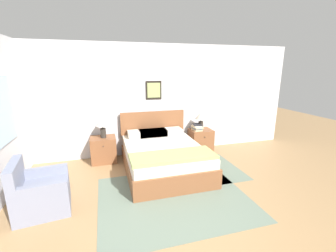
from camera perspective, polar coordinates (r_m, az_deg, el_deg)
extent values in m
plane|color=#99754C|center=(3.34, 5.10, -23.44)|extent=(16.00, 16.00, 0.00)
cube|color=silver|center=(5.38, -5.41, 6.46)|extent=(7.53, 0.06, 2.60)
cube|color=black|center=(5.35, -3.66, 9.07)|extent=(0.37, 0.02, 0.43)
cube|color=#8E9E5B|center=(5.33, -3.62, 9.06)|extent=(0.31, 0.00, 0.34)
cube|color=slate|center=(3.84, 1.42, -17.71)|extent=(2.37, 1.97, 0.01)
cube|color=slate|center=(4.96, 12.72, -10.19)|extent=(0.75, 1.36, 0.01)
cube|color=brown|center=(4.68, -1.08, -9.55)|extent=(1.53, 2.04, 0.28)
cube|color=brown|center=(3.75, 2.95, -12.96)|extent=(1.53, 0.06, 0.08)
cube|color=beige|center=(4.58, -1.09, -6.55)|extent=(1.47, 1.96, 0.25)
cube|color=brown|center=(5.39, -3.85, 0.96)|extent=(1.53, 0.06, 0.53)
cube|color=#8E9E5B|center=(3.96, 1.30, -7.66)|extent=(1.50, 0.57, 0.06)
cube|color=beige|center=(5.15, -7.26, -1.98)|extent=(0.52, 0.32, 0.14)
cube|color=beige|center=(5.31, 0.60, -1.37)|extent=(0.52, 0.32, 0.14)
cube|color=#9E2D33|center=(5.22, -3.27, -1.68)|extent=(0.52, 0.32, 0.14)
cube|color=#9E2D33|center=(5.20, -4.51, -1.77)|extent=(0.52, 0.32, 0.14)
cube|color=gray|center=(3.92, -29.10, -15.52)|extent=(0.80, 0.77, 0.41)
cube|color=gray|center=(3.80, -34.37, -10.48)|extent=(0.21, 0.70, 0.38)
cube|color=gray|center=(4.06, -29.22, -10.10)|extent=(0.72, 0.19, 0.14)
cube|color=gray|center=(3.53, -30.09, -13.88)|extent=(0.72, 0.19, 0.14)
cube|color=brown|center=(5.24, -16.01, -5.77)|extent=(0.54, 0.46, 0.57)
sphere|color=#332D28|center=(4.96, -16.11, -4.98)|extent=(0.02, 0.02, 0.02)
cube|color=brown|center=(5.71, 8.26, -3.64)|extent=(0.54, 0.46, 0.57)
sphere|color=#332D28|center=(5.46, 9.34, -2.81)|extent=(0.02, 0.02, 0.02)
cylinder|color=#2D2823|center=(5.10, -16.13, -1.70)|extent=(0.12, 0.12, 0.22)
cylinder|color=#2D2823|center=(5.07, -16.24, -0.21)|extent=(0.02, 0.02, 0.06)
cone|color=beige|center=(5.04, -16.34, 1.24)|extent=(0.28, 0.28, 0.20)
cylinder|color=#2D2823|center=(5.58, 8.32, 0.10)|extent=(0.12, 0.12, 0.22)
cylinder|color=#2D2823|center=(5.55, 8.37, 1.47)|extent=(0.02, 0.02, 0.06)
cone|color=beige|center=(5.52, 8.42, 2.80)|extent=(0.28, 0.28, 0.20)
cube|color=beige|center=(5.54, 7.41, -0.92)|extent=(0.22, 0.23, 0.04)
cube|color=#335693|center=(5.53, 7.42, -0.59)|extent=(0.18, 0.23, 0.03)
cube|color=beige|center=(5.52, 7.43, -0.25)|extent=(0.22, 0.29, 0.04)
cube|color=silver|center=(5.51, 7.44, 0.09)|extent=(0.22, 0.27, 0.02)
cube|color=#232328|center=(5.50, 7.45, 0.37)|extent=(0.22, 0.27, 0.03)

